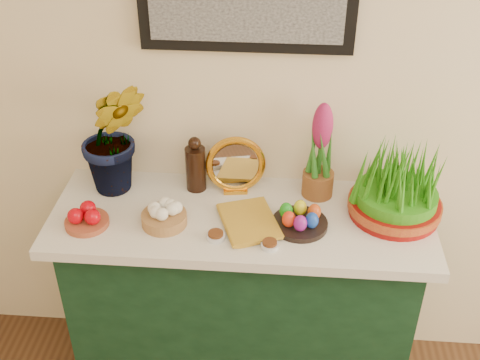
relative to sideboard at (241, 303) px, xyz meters
The scene contains 13 objects.
sideboard is the anchor object (origin of this frame).
tablecloth 0.45m from the sideboard, ahead, with size 1.40×0.55×0.04m, color silver.
hyacinth_green 0.92m from the sideboard, 165.40° to the left, with size 0.30×0.26×0.61m, color #2B7421.
apple_bowl 0.75m from the sideboard, 168.16° to the right, with size 0.18×0.18×0.08m.
garlic_basket 0.58m from the sideboard, 162.37° to the right, with size 0.18×0.18×0.09m.
vinegar_cruet 0.61m from the sideboard, 141.38° to the left, with size 0.08×0.08×0.23m.
mirror 0.60m from the sideboard, 102.33° to the left, with size 0.23×0.08×0.23m.
book 0.49m from the sideboard, 118.47° to the right, with size 0.17×0.24×0.03m, color #BB8C24.
spice_dish_left 0.51m from the sideboard, 116.22° to the right, with size 0.07×0.07×0.03m.
spice_dish_right 0.52m from the sideboard, 58.76° to the right, with size 0.06×0.06×0.03m.
egg_plate 0.54m from the sideboard, 16.38° to the right, with size 0.24×0.24×0.08m.
hyacinth_pink 0.71m from the sideboard, 27.44° to the left, with size 0.12×0.12×0.39m.
wheatgrass_sabzeh 0.81m from the sideboard, ahead, with size 0.34×0.34×0.28m.
Camera 1 is at (-0.36, 0.24, 2.22)m, focal length 45.00 mm.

